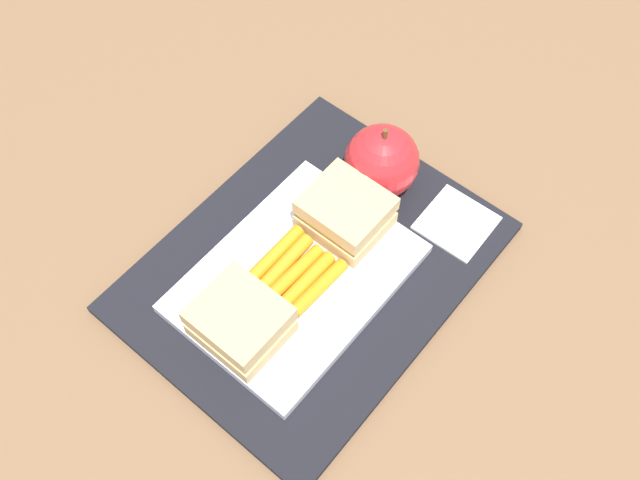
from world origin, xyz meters
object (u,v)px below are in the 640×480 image
at_px(sandwich_half_right, 346,213).
at_px(carrot_sticks_bundle, 295,272).
at_px(food_tray, 296,278).
at_px(paper_napkin, 457,223).
at_px(sandwich_half_left, 240,321).
at_px(apple, 382,161).

bearing_deg(sandwich_half_right, carrot_sticks_bundle, 179.86).
distance_m(food_tray, paper_napkin, 0.18).
xyz_separation_m(food_tray, sandwich_half_left, (-0.08, 0.00, 0.03)).
relative_size(carrot_sticks_bundle, apple, 0.87).
relative_size(sandwich_half_left, paper_napkin, 1.14).
bearing_deg(apple, sandwich_half_left, -177.83).
distance_m(sandwich_half_left, carrot_sticks_bundle, 0.08).
bearing_deg(sandwich_half_left, carrot_sticks_bundle, 0.14).
bearing_deg(apple, sandwich_half_right, -173.09).
relative_size(sandwich_half_right, apple, 0.88).
bearing_deg(carrot_sticks_bundle, apple, 3.23).
distance_m(sandwich_half_left, paper_napkin, 0.26).
xyz_separation_m(food_tray, sandwich_half_right, (0.08, 0.00, 0.03)).
bearing_deg(sandwich_half_left, paper_napkin, -19.80).
xyz_separation_m(sandwich_half_left, apple, (0.23, 0.01, 0.01)).
xyz_separation_m(food_tray, apple, (0.15, 0.01, 0.03)).
bearing_deg(paper_napkin, carrot_sticks_bundle, 151.80).
bearing_deg(sandwich_half_right, paper_napkin, -46.26).
distance_m(carrot_sticks_bundle, apple, 0.15).
distance_m(sandwich_half_right, carrot_sticks_bundle, 0.08).
distance_m(food_tray, apple, 0.15).
bearing_deg(sandwich_half_left, apple, 2.17).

